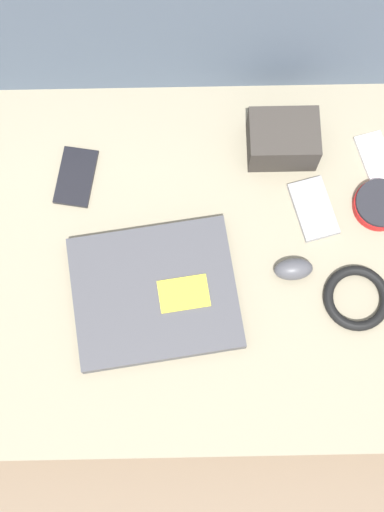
# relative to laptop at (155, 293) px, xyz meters

# --- Properties ---
(ground_plane) EXTENTS (8.00, 8.00, 0.00)m
(ground_plane) POSITION_rel_laptop_xyz_m (0.07, 0.07, -0.15)
(ground_plane) COLOR #7A6651
(couch_seat) EXTENTS (1.17, 0.71, 0.14)m
(couch_seat) POSITION_rel_laptop_xyz_m (0.07, 0.07, -0.08)
(couch_seat) COLOR gray
(couch_seat) RESTS_ON ground_plane
(couch_backrest) EXTENTS (1.17, 0.20, 0.54)m
(couch_backrest) POSITION_rel_laptop_xyz_m (0.07, 0.52, 0.11)
(couch_backrest) COLOR slate
(couch_backrest) RESTS_ON ground_plane
(laptop) EXTENTS (0.33, 0.29, 0.03)m
(laptop) POSITION_rel_laptop_xyz_m (0.00, 0.00, 0.00)
(laptop) COLOR #47474C
(laptop) RESTS_ON couch_seat
(computer_mouse) EXTENTS (0.07, 0.05, 0.04)m
(computer_mouse) POSITION_rel_laptop_xyz_m (0.25, 0.04, 0.00)
(computer_mouse) COLOR #4C4C51
(computer_mouse) RESTS_ON couch_seat
(speaker_puck) EXTENTS (0.10, 0.10, 0.03)m
(speaker_puck) POSITION_rel_laptop_xyz_m (0.43, 0.16, -0.00)
(speaker_puck) COLOR red
(speaker_puck) RESTS_ON couch_seat
(phone_silver) EXTENTS (0.09, 0.13, 0.01)m
(phone_silver) POSITION_rel_laptop_xyz_m (0.30, 0.16, -0.01)
(phone_silver) COLOR #99999E
(phone_silver) RESTS_ON couch_seat
(phone_black) EXTENTS (0.09, 0.13, 0.01)m
(phone_black) POSITION_rel_laptop_xyz_m (-0.15, 0.23, -0.01)
(phone_black) COLOR black
(phone_black) RESTS_ON couch_seat
(phone_small) EXTENTS (0.08, 0.11, 0.01)m
(phone_small) POSITION_rel_laptop_xyz_m (0.43, 0.26, -0.01)
(phone_small) COLOR silver
(phone_small) RESTS_ON couch_seat
(camera_pouch) EXTENTS (0.13, 0.10, 0.08)m
(camera_pouch) POSITION_rel_laptop_xyz_m (0.25, 0.29, 0.03)
(camera_pouch) COLOR #38332D
(camera_pouch) RESTS_ON couch_seat
(cable_coil) EXTENTS (0.12, 0.12, 0.02)m
(cable_coil) POSITION_rel_laptop_xyz_m (0.37, -0.01, -0.01)
(cable_coil) COLOR black
(cable_coil) RESTS_ON couch_seat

